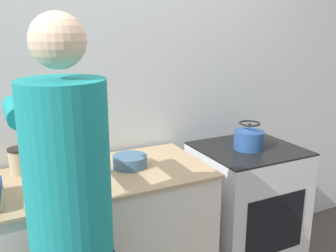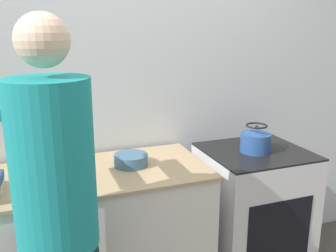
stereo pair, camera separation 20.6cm
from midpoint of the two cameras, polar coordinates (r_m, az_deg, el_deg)
The scene contains 9 objects.
wall_back at distance 2.41m, azimuth -4.43°, elevation 5.59°, with size 8.00×0.05×2.60m.
counter at distance 2.30m, azimuth -10.56°, elevation -17.84°, with size 1.48×0.64×0.91m.
oven at distance 2.69m, azimuth 14.89°, elevation -12.92°, with size 0.64×0.60×0.91m.
person at distance 1.60m, azimuth -12.98°, elevation -13.09°, with size 0.37×0.61×1.75m.
cutting_board at distance 2.07m, azimuth -13.83°, elevation -7.45°, with size 0.29×0.20×0.02m.
knife at distance 2.05m, azimuth -14.90°, elevation -7.33°, with size 0.19×0.12×0.01m.
kettle at distance 2.47m, azimuth 15.57°, elevation -2.16°, with size 0.19×0.19×0.18m.
bowl_prep at distance 2.17m, azimuth -2.97°, elevation -5.23°, with size 0.20×0.20×0.07m.
canister_jar at distance 2.24m, azimuth -18.58°, elevation -4.31°, with size 0.12×0.12×0.14m.
Camera 2 is at (-0.56, -1.65, 1.70)m, focal length 40.00 mm.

